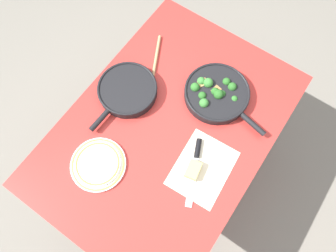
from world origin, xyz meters
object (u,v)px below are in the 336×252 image
at_px(wooden_spoon, 153,73).
at_px(grater_knife, 196,162).
at_px(dinner_plate_stack, 98,164).
at_px(cheese_block, 193,170).
at_px(skillet_broccoli, 216,93).
at_px(skillet_eggs, 127,90).

relative_size(wooden_spoon, grater_knife, 1.15).
height_order(wooden_spoon, dinner_plate_stack, dinner_plate_stack).
xyz_separation_m(wooden_spoon, cheese_block, (-0.29, -0.41, 0.01)).
distance_m(skillet_broccoli, dinner_plate_stack, 0.62).
distance_m(skillet_eggs, grater_knife, 0.46).
xyz_separation_m(skillet_eggs, wooden_spoon, (0.15, -0.04, -0.02)).
bearing_deg(skillet_eggs, skillet_broccoli, 124.66).
height_order(wooden_spoon, grater_knife, grater_knife).
bearing_deg(cheese_block, skillet_broccoli, 16.47).
distance_m(skillet_broccoli, skillet_eggs, 0.41).
bearing_deg(wooden_spoon, skillet_broccoli, 75.59).
distance_m(skillet_eggs, cheese_block, 0.47).
bearing_deg(skillet_eggs, grater_knife, 79.46).
bearing_deg(cheese_block, wooden_spoon, 55.00).
bearing_deg(grater_knife, dinner_plate_stack, -77.76).
relative_size(grater_knife, cheese_block, 3.26).
relative_size(skillet_eggs, dinner_plate_stack, 1.63).
bearing_deg(skillet_broccoli, dinner_plate_stack, -101.74).
height_order(skillet_eggs, wooden_spoon, skillet_eggs).
xyz_separation_m(skillet_broccoli, dinner_plate_stack, (-0.57, 0.24, -0.02)).
relative_size(wooden_spoon, cheese_block, 3.74).
distance_m(wooden_spoon, grater_knife, 0.48).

